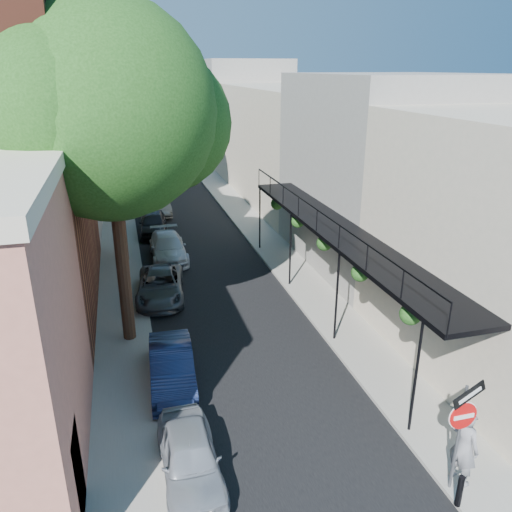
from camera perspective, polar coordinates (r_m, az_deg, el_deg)
road_surface at (r=37.77m, az=-9.38°, el=6.31°), size 6.00×64.00×0.01m
sidewalk_left at (r=37.60m, az=-15.48°, el=5.85°), size 2.00×64.00×0.12m
sidewalk_right at (r=38.34m, az=-3.40°, el=6.85°), size 2.00×64.00×0.12m
buildings_left at (r=35.94m, az=-24.85°, el=12.01°), size 10.10×59.10×12.00m
buildings_right at (r=38.36m, az=4.14°, el=13.48°), size 9.80×55.00×10.00m
sign_post at (r=12.33m, az=22.52°, el=-16.91°), size 0.89×0.17×2.99m
bollard at (r=12.93m, az=22.26°, el=-23.61°), size 0.14×0.14×0.80m
oak_near at (r=16.77m, az=-15.09°, el=15.39°), size 7.48×6.80×11.42m
oak_mid at (r=24.78m, az=-15.36°, el=14.97°), size 6.60×6.00×10.20m
oak_far at (r=33.73m, az=-15.66°, el=18.35°), size 7.70×7.00×11.90m
parked_car_a at (r=12.86m, az=-7.57°, el=-21.81°), size 1.41×3.44×1.17m
parked_car_b at (r=15.93m, az=-9.59°, el=-12.39°), size 1.49×3.81×1.24m
parked_car_c at (r=21.57m, az=-10.85°, el=-3.35°), size 2.38×4.34×1.15m
parked_car_d at (r=25.93m, az=-10.02°, el=0.99°), size 1.75×4.29×1.24m
parked_car_e at (r=30.04m, az=-11.67°, el=3.69°), size 1.85×3.96×1.31m
parked_car_f at (r=34.18m, az=-11.15°, el=5.84°), size 1.53×4.15×1.36m
parked_car_g at (r=40.64m, az=-13.62°, el=7.90°), size 2.09×4.41×1.22m
pedestrian at (r=13.15m, az=22.69°, el=-19.44°), size 0.65×0.82×1.96m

